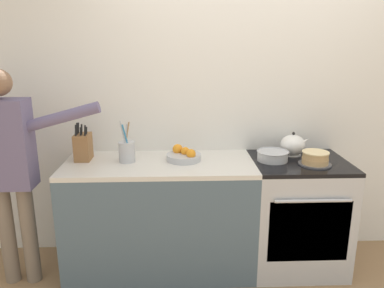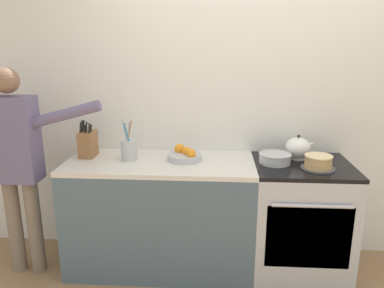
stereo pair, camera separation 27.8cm
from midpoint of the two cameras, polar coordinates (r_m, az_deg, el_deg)
ground_plane at (r=3.01m, az=7.07°, el=-20.93°), size 16.00×16.00×0.00m
wall_back at (r=3.12m, az=5.96°, el=6.45°), size 8.00×0.04×2.60m
counter_cabinet at (r=3.04m, az=-7.51°, el=-10.83°), size 1.45×0.64×0.89m
stove_range at (r=3.12m, az=13.09°, el=-10.33°), size 0.73×0.67×0.89m
layer_cake at (r=2.88m, az=15.68°, el=-2.19°), size 0.24×0.24×0.10m
tea_kettle at (r=3.07m, az=12.67°, el=-0.21°), size 0.24×0.20×0.19m
mixing_bowl at (r=2.91m, az=9.54°, el=-1.80°), size 0.25×0.25×0.08m
knife_block at (r=3.04m, az=-18.82°, el=-0.41°), size 0.11×0.17×0.29m
utensil_crock at (r=2.90m, az=-12.62°, el=-1.11°), size 0.12×0.12×0.32m
fruit_bowl at (r=2.89m, az=-4.03°, el=-1.81°), size 0.27×0.27×0.11m
person_baker at (r=3.00m, az=-28.45°, el=-2.44°), size 0.92×0.20×1.61m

